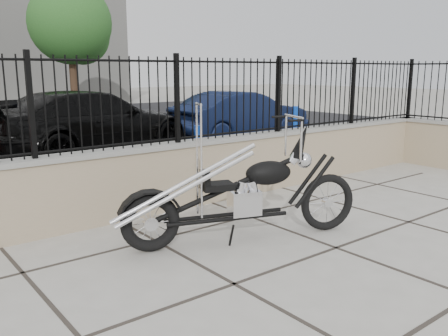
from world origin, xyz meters
TOP-DOWN VIEW (x-y plane):
  - ground_plane at (0.00, 0.00)m, footprint 90.00×90.00m
  - retaining_wall at (0.00, 2.50)m, footprint 14.00×0.36m
  - iron_fence at (0.00, 2.50)m, footprint 14.00×0.08m
  - chopper_motorcycle at (0.79, 0.86)m, footprint 2.77×1.38m
  - car_black at (1.82, 7.57)m, footprint 5.55×3.23m
  - car_blue at (6.18, 7.22)m, footprint 4.21×1.51m
  - bollard_b at (2.61, 4.31)m, footprint 0.13×0.13m
  - bollard_c at (6.17, 5.08)m, footprint 0.13×0.13m
  - tree_right at (5.02, 16.92)m, footprint 3.42×3.42m

SIDE VIEW (x-z plane):
  - ground_plane at x=0.00m, z-range 0.00..0.00m
  - bollard_b at x=2.61m, z-range 0.00..0.92m
  - retaining_wall at x=0.00m, z-range 0.00..0.96m
  - bollard_c at x=6.17m, z-range 0.00..1.08m
  - car_blue at x=6.18m, z-range 0.00..1.38m
  - car_black at x=1.82m, z-range 0.00..1.51m
  - chopper_motorcycle at x=0.79m, z-range 0.00..1.66m
  - iron_fence at x=0.00m, z-range 0.96..2.16m
  - tree_right at x=5.02m, z-range 1.16..6.93m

